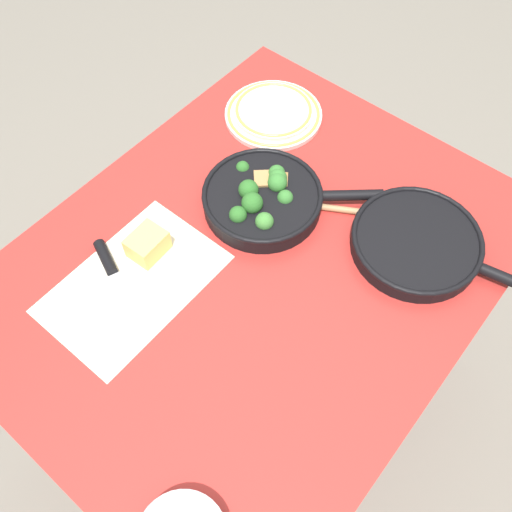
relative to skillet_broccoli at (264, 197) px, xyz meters
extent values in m
plane|color=slate|center=(-0.13, -0.08, -0.76)|extent=(14.00, 14.00, 0.00)
cube|color=#B72D28|center=(-0.13, -0.08, -0.04)|extent=(1.12, 0.88, 0.03)
cylinder|color=#BCBCC1|center=(0.37, -0.46, -0.41)|extent=(0.05, 0.05, 0.70)
cylinder|color=#BCBCC1|center=(-0.63, 0.30, -0.41)|extent=(0.05, 0.05, 0.70)
cylinder|color=#BCBCC1|center=(0.37, 0.30, -0.41)|extent=(0.05, 0.05, 0.70)
cylinder|color=black|center=(0.00, 0.00, -0.01)|extent=(0.26, 0.26, 0.04)
torus|color=black|center=(0.00, 0.00, 0.01)|extent=(0.27, 0.27, 0.01)
cylinder|color=black|center=(0.13, -0.15, 0.00)|extent=(0.11, 0.12, 0.02)
cylinder|color=#2C6823|center=(0.06, 0.01, -0.01)|extent=(0.01, 0.01, 0.02)
sphere|color=#387A33|center=(0.06, 0.01, 0.02)|extent=(0.04, 0.04, 0.04)
cylinder|color=#2C6823|center=(0.02, -0.04, -0.01)|extent=(0.01, 0.01, 0.02)
sphere|color=#387A33|center=(0.02, -0.04, 0.01)|extent=(0.04, 0.04, 0.04)
cylinder|color=#245B1C|center=(-0.08, 0.00, -0.01)|extent=(0.01, 0.01, 0.02)
sphere|color=#2D6B28|center=(-0.08, 0.00, 0.02)|extent=(0.04, 0.04, 0.04)
cylinder|color=#357027|center=(-0.06, -0.05, -0.01)|extent=(0.01, 0.01, 0.02)
sphere|color=#428438|center=(-0.06, -0.05, 0.02)|extent=(0.04, 0.04, 0.04)
cylinder|color=#2C6823|center=(0.04, -0.01, -0.01)|extent=(0.02, 0.02, 0.02)
sphere|color=#387A33|center=(0.04, -0.01, 0.02)|extent=(0.04, 0.04, 0.04)
cylinder|color=#245B1C|center=(-0.02, 0.03, -0.01)|extent=(0.02, 0.02, 0.02)
sphere|color=#2D6B28|center=(-0.02, 0.03, 0.02)|extent=(0.04, 0.04, 0.04)
cylinder|color=#245B1C|center=(-0.04, 0.00, -0.01)|extent=(0.02, 0.02, 0.03)
sphere|color=#2D6B28|center=(-0.04, 0.00, 0.02)|extent=(0.05, 0.05, 0.05)
cylinder|color=#245B1C|center=(0.03, 0.09, -0.01)|extent=(0.01, 0.01, 0.02)
sphere|color=#2D6B28|center=(0.03, 0.09, 0.01)|extent=(0.03, 0.03, 0.03)
cylinder|color=#2C6823|center=(0.05, 0.00, -0.01)|extent=(0.01, 0.01, 0.02)
sphere|color=#387A33|center=(0.05, 0.00, 0.02)|extent=(0.04, 0.04, 0.04)
cube|color=olive|center=(0.00, 0.00, 0.00)|extent=(0.04, 0.04, 0.03)
cube|color=#AD7F4C|center=(0.01, 0.01, 0.00)|extent=(0.05, 0.04, 0.03)
cube|color=#AD7F4C|center=(0.03, 0.03, 0.00)|extent=(0.06, 0.06, 0.04)
cube|color=#9E703D|center=(0.01, 0.03, -0.01)|extent=(0.03, 0.03, 0.03)
cube|color=#9E703D|center=(0.06, 0.00, 0.00)|extent=(0.05, 0.05, 0.03)
cube|color=#AD7F4C|center=(0.02, 0.01, 0.00)|extent=(0.03, 0.04, 0.03)
cylinder|color=black|center=(0.12, -0.32, -0.01)|extent=(0.27, 0.27, 0.04)
torus|color=black|center=(0.12, -0.32, 0.01)|extent=(0.28, 0.28, 0.01)
cylinder|color=black|center=(0.16, -0.52, 0.00)|extent=(0.05, 0.13, 0.02)
cylinder|color=#EAD170|center=(0.12, -0.32, -0.01)|extent=(0.22, 0.22, 0.02)
cylinder|color=tan|center=(0.07, -0.10, -0.02)|extent=(0.18, 0.30, 0.02)
ellipsoid|color=tan|center=(0.17, -0.27, -0.02)|extent=(0.07, 0.08, 0.02)
cube|color=silver|center=(-0.33, 0.08, -0.03)|extent=(0.37, 0.24, 0.00)
cube|color=silver|center=(-0.37, 0.05, -0.03)|extent=(0.08, 0.15, 0.01)
cylinder|color=black|center=(-0.33, 0.16, -0.02)|extent=(0.05, 0.09, 0.02)
cube|color=#EACC66|center=(-0.25, 0.11, 0.00)|extent=(0.08, 0.07, 0.05)
cylinder|color=silver|center=(0.23, 0.16, -0.02)|extent=(0.24, 0.24, 0.01)
torus|color=gold|center=(0.23, 0.16, -0.02)|extent=(0.23, 0.23, 0.01)
cylinder|color=silver|center=(0.23, 0.16, -0.01)|extent=(0.20, 0.20, 0.01)
torus|color=gold|center=(0.23, 0.16, 0.00)|extent=(0.19, 0.19, 0.01)
camera|label=1|loc=(-0.62, -0.49, 0.99)|focal=40.00mm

